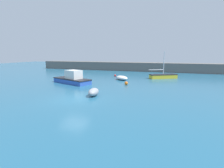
{
  "coord_description": "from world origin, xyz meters",
  "views": [
    {
      "loc": [
        8.61,
        -13.94,
        4.26
      ],
      "look_at": [
        1.68,
        6.12,
        0.51
      ],
      "focal_mm": 28.0,
      "sensor_mm": 36.0,
      "label": 1
    }
  ],
  "objects": [
    {
      "name": "ground_plane",
      "position": [
        0.0,
        0.0,
        -0.1
      ],
      "size": [
        120.0,
        120.0,
        0.2
      ],
      "primitive_type": "cube",
      "color": "#235B7A"
    },
    {
      "name": "mooring_buoy_orange",
      "position": [
        2.82,
        8.78,
        0.24
      ],
      "size": [
        0.48,
        0.48,
        0.48
      ],
      "primitive_type": "sphere",
      "color": "orange",
      "rests_on": "ground_plane"
    },
    {
      "name": "sailboat_short_mast",
      "position": [
        7.22,
        17.04,
        0.4
      ],
      "size": [
        4.79,
        3.63,
        4.6
      ],
      "rotation": [
        0.0,
        0.0,
        0.53
      ],
      "color": "yellow",
      "rests_on": "ground_plane"
    },
    {
      "name": "motorboat_grey_hull",
      "position": [
        -4.85,
        7.64,
        0.64
      ],
      "size": [
        6.54,
        4.19,
        1.9
      ],
      "rotation": [
        0.0,
        0.0,
        2.78
      ],
      "color": "#2D56B7",
      "rests_on": "ground_plane"
    },
    {
      "name": "fishing_dinghy_green",
      "position": [
        1.2,
        1.78,
        0.39
      ],
      "size": [
        1.34,
        2.16,
        0.77
      ],
      "rotation": [
        0.0,
        0.0,
        4.91
      ],
      "color": "gray",
      "rests_on": "ground_plane"
    },
    {
      "name": "harbor_breakwater",
      "position": [
        0.0,
        28.53,
        1.03
      ],
      "size": [
        50.8,
        3.32,
        2.06
      ],
      "primitive_type": "cube",
      "color": "#66605B",
      "rests_on": "ground_plane"
    },
    {
      "name": "mooring_buoy_red",
      "position": [
        -1.3,
        16.53,
        0.19
      ],
      "size": [
        0.38,
        0.38,
        0.38
      ],
      "primitive_type": "sphere",
      "color": "red",
      "rests_on": "ground_plane"
    },
    {
      "name": "open_tender_yellow",
      "position": [
        0.95,
        13.13,
        0.33
      ],
      "size": [
        2.95,
        2.94,
        0.66
      ],
      "rotation": [
        0.0,
        0.0,
        2.36
      ],
      "color": "white",
      "rests_on": "ground_plane"
    }
  ]
}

